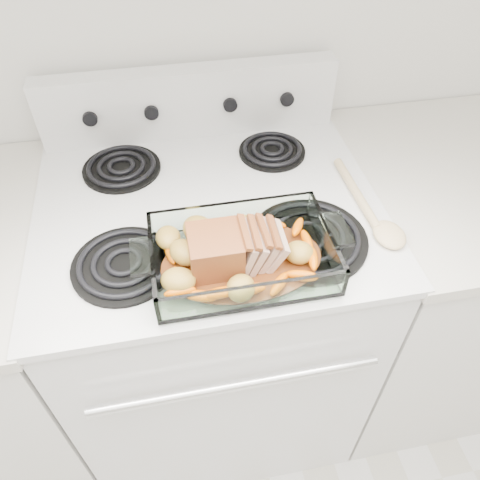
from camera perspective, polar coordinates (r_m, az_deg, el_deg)
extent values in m
cube|color=silver|center=(1.43, -3.01, -9.86)|extent=(0.76, 0.65, 0.92)
cube|color=black|center=(1.29, -0.69, -21.55)|extent=(0.65, 0.02, 0.55)
cylinder|color=silver|center=(1.01, -0.41, -17.28)|extent=(0.61, 0.02, 0.02)
cube|color=silver|center=(1.08, -3.94, 4.19)|extent=(0.78, 0.67, 0.02)
cube|color=silver|center=(1.26, -6.16, 16.39)|extent=(0.76, 0.06, 0.18)
cylinder|color=black|center=(0.96, -13.91, -2.97)|extent=(0.21, 0.21, 0.01)
cylinder|color=black|center=(0.99, 8.29, 0.11)|extent=(0.25, 0.25, 0.01)
cylinder|color=black|center=(1.20, -14.21, 8.43)|extent=(0.19, 0.19, 0.01)
cylinder|color=black|center=(1.22, 3.92, 10.71)|extent=(0.17, 0.17, 0.01)
cylinder|color=black|center=(1.25, -17.81, 13.97)|extent=(0.04, 0.02, 0.04)
cylinder|color=black|center=(1.23, -10.75, 15.08)|extent=(0.04, 0.02, 0.04)
cylinder|color=black|center=(1.25, -1.24, 16.22)|extent=(0.04, 0.02, 0.04)
cylinder|color=black|center=(1.28, 5.70, 16.78)|extent=(0.04, 0.02, 0.04)
cube|color=silver|center=(1.62, 21.07, -5.73)|extent=(0.55, 0.65, 0.90)
cube|color=silver|center=(1.31, 26.34, 7.09)|extent=(0.58, 0.68, 0.03)
cube|color=white|center=(0.92, 0.24, -2.78)|extent=(0.35, 0.23, 0.01)
cube|color=white|center=(0.83, 1.71, -6.83)|extent=(0.35, 0.01, 0.06)
cube|color=white|center=(0.97, -1.00, 3.29)|extent=(0.35, 0.01, 0.06)
cube|color=white|center=(0.89, -10.48, -2.85)|extent=(0.01, 0.23, 0.06)
cube|color=white|center=(0.94, 10.44, 0.10)|extent=(0.01, 0.23, 0.06)
cylinder|color=#5B2A10|center=(0.92, 0.24, -2.53)|extent=(0.20, 0.20, 0.00)
cube|color=brown|center=(0.89, -3.05, -1.36)|extent=(0.10, 0.10, 0.08)
cube|color=tan|center=(0.89, 0.54, -0.97)|extent=(0.04, 0.09, 0.08)
cube|color=tan|center=(0.90, 1.72, -0.86)|extent=(0.04, 0.09, 0.07)
cube|color=tan|center=(0.90, 2.89, -0.76)|extent=(0.04, 0.09, 0.07)
cube|color=tan|center=(0.91, 4.05, -0.65)|extent=(0.04, 0.09, 0.06)
ellipsoid|color=#E45D00|center=(0.86, -8.33, -7.34)|extent=(0.06, 0.02, 0.02)
ellipsoid|color=#E45D00|center=(0.89, 8.42, -4.81)|extent=(0.06, 0.02, 0.02)
ellipsoid|color=#E45D00|center=(0.96, 9.09, 0.00)|extent=(0.06, 0.02, 0.02)
ellipsoid|color=#E45D00|center=(0.93, -9.59, -1.69)|extent=(0.06, 0.02, 0.02)
ellipsoid|color=#A58126|center=(0.95, -9.85, 0.43)|extent=(0.06, 0.05, 0.05)
ellipsoid|color=#A58126|center=(0.97, 0.44, 2.27)|extent=(0.06, 0.05, 0.05)
ellipsoid|color=#A58126|center=(0.91, 8.11, -1.50)|extent=(0.06, 0.05, 0.05)
cylinder|color=#C7B385|center=(1.11, 13.96, 5.66)|extent=(0.02, 0.24, 0.02)
ellipsoid|color=#C7B385|center=(1.03, 17.74, 0.63)|extent=(0.07, 0.09, 0.02)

